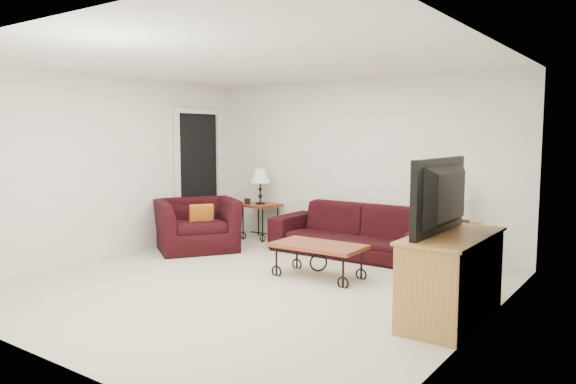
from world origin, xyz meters
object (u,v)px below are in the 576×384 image
object	(u,v)px
side_table_right	(456,245)
television	(452,196)
sofa	(356,231)
lamp_left	(260,186)
tv_stand	(452,277)
lamp_right	(457,203)
coffee_table	(318,261)
backpack	(414,254)
side_table_left	(260,221)
armchair	(197,225)

from	to	relation	value
side_table_right	television	size ratio (longest dim) A/B	0.46
sofa	television	bearing A→B (deg)	-43.37
lamp_left	tv_stand	bearing A→B (deg)	-28.04
sofa	tv_stand	size ratio (longest dim) A/B	1.82
lamp_left	lamp_right	xyz separation A→B (m)	(3.22, 0.00, -0.03)
coffee_table	tv_stand	size ratio (longest dim) A/B	0.81
coffee_table	backpack	size ratio (longest dim) A/B	2.86
side_table_right	side_table_left	bearing A→B (deg)	-180.00
lamp_left	lamp_right	bearing A→B (deg)	0.00
coffee_table	side_table_right	bearing A→B (deg)	52.33
coffee_table	tv_stand	bearing A→B (deg)	-17.30
lamp_right	armchair	distance (m)	3.70
armchair	backpack	bearing A→B (deg)	-42.04
tv_stand	sofa	bearing A→B (deg)	136.92
lamp_right	tv_stand	world-z (taller)	lamp_right
side_table_left	lamp_left	bearing A→B (deg)	0.00
coffee_table	armchair	xyz separation A→B (m)	(-2.32, 0.29, 0.17)
lamp_right	coffee_table	size ratio (longest dim) A/B	0.51
lamp_right	backpack	distance (m)	0.87
side_table_left	lamp_left	world-z (taller)	lamp_left
lamp_right	sofa	bearing A→B (deg)	-172.50
sofa	coffee_table	xyz separation A→B (m)	(0.21, -1.31, -0.15)
lamp_left	side_table_left	bearing A→B (deg)	0.00
sofa	lamp_right	size ratio (longest dim) A/B	4.36
television	sofa	bearing A→B (deg)	-133.37
lamp_right	armchair	world-z (taller)	lamp_right
sofa	side_table_right	size ratio (longest dim) A/B	4.36
side_table_left	lamp_right	xyz separation A→B (m)	(3.22, 0.00, 0.54)
lamp_right	tv_stand	bearing A→B (deg)	-72.80
sofa	armchair	bearing A→B (deg)	-154.09
coffee_table	television	bearing A→B (deg)	-17.49
armchair	television	size ratio (longest dim) A/B	0.97
sofa	coffee_table	world-z (taller)	sofa
sofa	coffee_table	size ratio (longest dim) A/B	2.23
lamp_right	coffee_table	world-z (taller)	lamp_right
coffee_table	tv_stand	distance (m)	1.88
lamp_left	tv_stand	xyz separation A→B (m)	(3.85, -2.05, -0.47)
coffee_table	television	size ratio (longest dim) A/B	0.91
side_table_left	armchair	world-z (taller)	armchair
tv_stand	television	bearing A→B (deg)	180.00
lamp_left	tv_stand	world-z (taller)	lamp_left
lamp_left	armchair	distance (m)	1.32
coffee_table	lamp_left	bearing A→B (deg)	144.08
tv_stand	backpack	xyz separation A→B (m)	(-1.02, 1.62, -0.21)
tv_stand	lamp_right	bearing A→B (deg)	107.20
sofa	tv_stand	distance (m)	2.74
coffee_table	backpack	distance (m)	1.31
tv_stand	coffee_table	bearing A→B (deg)	162.70
sofa	side_table_left	bearing A→B (deg)	174.44
lamp_right	backpack	world-z (taller)	lamp_right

